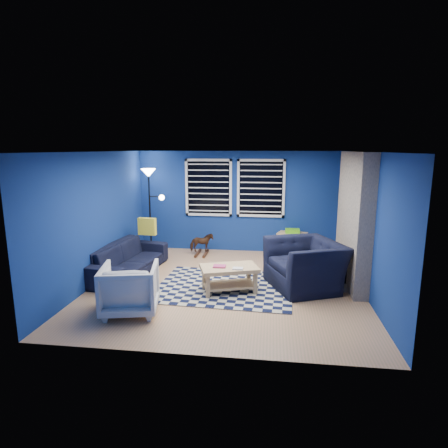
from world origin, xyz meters
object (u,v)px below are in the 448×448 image
sofa (127,259)px  cabinet (292,244)px  floor_lamp (150,184)px  armchair_bent (130,289)px  tv (344,200)px  rocking_horse (202,243)px  armchair_big (305,265)px  coffee_table (229,274)px

sofa → cabinet: (3.44, 1.87, -0.03)m
cabinet → floor_lamp: size_ratio=0.37×
armchair_bent → floor_lamp: bearing=-89.6°
tv → floor_lamp: size_ratio=0.48×
armchair_bent → rocking_horse: armchair_bent is taller
tv → armchair_big: 2.35m
coffee_table → rocking_horse: bearing=112.1°
armchair_bent → rocking_horse: bearing=-110.8°
rocking_horse → floor_lamp: (-1.28, 0.07, 1.40)m
armchair_big → armchair_bent: size_ratio=1.56×
cabinet → floor_lamp: floor_lamp is taller
tv → armchair_big: (-0.98, -1.91, -0.96)m
rocking_horse → floor_lamp: size_ratio=0.26×
tv → armchair_bent: (-3.80, -3.38, -1.01)m
sofa → tv: bearing=-62.8°
tv → floor_lamp: 4.58m
tv → cabinet: tv is taller
coffee_table → floor_lamp: bearing=132.8°
armchair_big → floor_lamp: (-3.60, 1.97, 1.27)m
floor_lamp → armchair_big: bearing=-28.7°
rocking_horse → cabinet: size_ratio=0.71×
armchair_big → cabinet: 2.17m
coffee_table → cabinet: (1.24, 2.58, -0.06)m
cabinet → floor_lamp: (-3.46, -0.19, 1.42)m
armchair_bent → rocking_horse: size_ratio=1.58×
armchair_bent → rocking_horse: (0.51, 3.37, -0.09)m
tv → floor_lamp: floor_lamp is taller
armchair_big → tv: bearing=130.3°
armchair_bent → coffee_table: (1.45, 1.05, -0.05)m
cabinet → floor_lamp: 3.75m
armchair_big → armchair_bent: 3.19m
rocking_horse → floor_lamp: bearing=64.7°
sofa → rocking_horse: size_ratio=4.00×
rocking_horse → coffee_table: rocking_horse is taller
floor_lamp → tv: bearing=-0.8°
tv → armchair_big: size_ratio=0.74×
rocking_horse → armchair_bent: bearing=149.4°
tv → armchair_big: bearing=-117.1°
tv → armchair_bent: size_ratio=1.15×
cabinet → armchair_bent: bearing=-108.8°
sofa → armchair_big: 3.58m
sofa → cabinet: 3.91m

